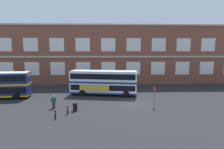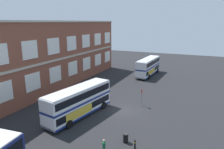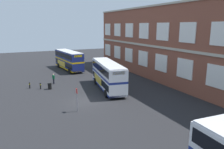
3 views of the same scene
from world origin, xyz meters
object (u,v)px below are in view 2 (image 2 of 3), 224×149
at_px(waiting_passenger, 104,147).
at_px(bus_stand_flag, 142,96).
at_px(double_decker_far, 148,66).
at_px(safety_bollard_east, 135,144).
at_px(double_decker_middle, 79,101).
at_px(station_litter_bin, 126,138).

xyz_separation_m(waiting_passenger, bus_stand_flag, (13.26, 0.22, 0.70)).
bearing_deg(double_decker_far, bus_stand_flag, -168.11).
bearing_deg(safety_bollard_east, double_decker_middle, 65.98).
bearing_deg(double_decker_far, station_litter_bin, -169.67).
height_order(double_decker_middle, waiting_passenger, double_decker_middle).
distance_m(waiting_passenger, station_litter_bin, 3.17).
bearing_deg(station_litter_bin, bus_stand_flag, 7.40).
bearing_deg(waiting_passenger, double_decker_far, 7.47).
xyz_separation_m(double_decker_far, waiting_passenger, (-32.42, -4.25, -1.22)).
relative_size(double_decker_middle, station_litter_bin, 10.94).
relative_size(bus_stand_flag, station_litter_bin, 2.62).
xyz_separation_m(double_decker_far, station_litter_bin, (-29.49, -5.38, -1.63)).
bearing_deg(double_decker_far, safety_bollard_east, -167.57).
xyz_separation_m(double_decker_middle, safety_bollard_east, (-4.18, -9.37, -1.66)).
relative_size(double_decker_far, station_litter_bin, 10.80).
bearing_deg(safety_bollard_east, bus_stand_flag, 13.35).
distance_m(station_litter_bin, safety_bollard_east, 1.44).
bearing_deg(double_decker_far, waiting_passenger, -172.53).
distance_m(double_decker_far, station_litter_bin, 30.02).
bearing_deg(station_litter_bin, double_decker_middle, 66.64).
relative_size(station_litter_bin, safety_bollard_east, 1.08).
xyz_separation_m(waiting_passenger, safety_bollard_east, (2.26, -2.40, -0.44)).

